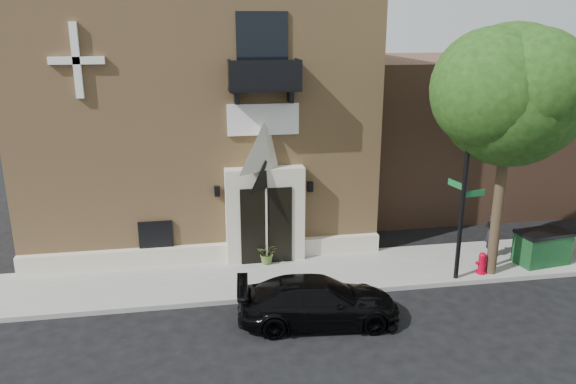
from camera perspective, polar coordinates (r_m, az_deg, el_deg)
name	(u,v)px	position (r m, az deg, el deg)	size (l,w,h in m)	color
ground	(311,298)	(17.03, 2.37, -10.70)	(120.00, 120.00, 0.00)	black
sidewalk	(332,272)	(18.51, 4.45, -8.11)	(42.00, 3.00, 0.15)	gray
church	(198,107)	(22.93, -9.14, 8.52)	(12.20, 11.01, 9.30)	tan
neighbour_building	(523,127)	(28.60, 22.73, 6.15)	(18.00, 8.00, 6.40)	brown
street_tree_left	(513,94)	(17.82, 21.93, 9.20)	(4.97, 4.38, 7.77)	#38281C
black_sedan	(318,301)	(15.48, 3.12, -11.02)	(1.78, 4.39, 1.27)	black
street_sign	(463,197)	(17.75, 17.39, -0.46)	(0.92, 0.83, 5.30)	black
fire_hydrant	(482,263)	(19.10, 19.10, -6.83)	(0.41, 0.32, 0.71)	#A5021B
dumpster	(542,247)	(20.55, 24.41, -5.10)	(1.83, 1.21, 1.12)	#0F3A18
planter	(268,253)	(18.77, -2.10, -6.23)	(0.66, 0.57, 0.73)	#587033
pedestrian_near	(492,230)	(20.35, 20.02, -3.69)	(0.68, 0.45, 1.87)	black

